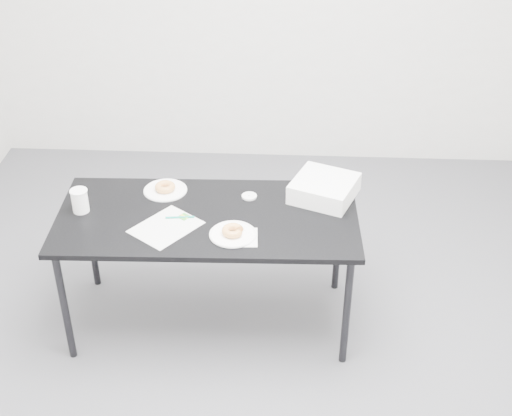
{
  "coord_description": "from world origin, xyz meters",
  "views": [
    {
      "loc": [
        0.21,
        -2.91,
        2.69
      ],
      "look_at": [
        0.06,
        0.02,
        0.78
      ],
      "focal_mm": 50.0,
      "sensor_mm": 36.0,
      "label": 1
    }
  ],
  "objects_px": {
    "pen": "(180,217)",
    "bakery_box": "(324,188)",
    "table": "(208,224)",
    "plate_near": "(233,234)",
    "scorecard": "(166,227)",
    "donut_far": "(165,187)",
    "donut_near": "(233,231)",
    "plate_far": "(165,190)",
    "coffee_cup": "(80,201)"
  },
  "relations": [
    {
      "from": "donut_near",
      "to": "bakery_box",
      "type": "distance_m",
      "value": 0.59
    },
    {
      "from": "scorecard",
      "to": "plate_far",
      "type": "height_order",
      "value": "plate_far"
    },
    {
      "from": "pen",
      "to": "plate_far",
      "type": "bearing_deg",
      "value": 108.18
    },
    {
      "from": "plate_near",
      "to": "bakery_box",
      "type": "bearing_deg",
      "value": 39.95
    },
    {
      "from": "scorecard",
      "to": "plate_near",
      "type": "relative_size",
      "value": 1.36
    },
    {
      "from": "bakery_box",
      "to": "scorecard",
      "type": "bearing_deg",
      "value": -135.31
    },
    {
      "from": "scorecard",
      "to": "plate_far",
      "type": "relative_size",
      "value": 1.35
    },
    {
      "from": "scorecard",
      "to": "donut_far",
      "type": "distance_m",
      "value": 0.35
    },
    {
      "from": "plate_far",
      "to": "donut_far",
      "type": "distance_m",
      "value": 0.02
    },
    {
      "from": "coffee_cup",
      "to": "plate_far",
      "type": "bearing_deg",
      "value": 28.73
    },
    {
      "from": "table",
      "to": "donut_far",
      "type": "relative_size",
      "value": 14.2
    },
    {
      "from": "donut_far",
      "to": "bakery_box",
      "type": "distance_m",
      "value": 0.84
    },
    {
      "from": "table",
      "to": "scorecard",
      "type": "xyz_separation_m",
      "value": [
        -0.19,
        -0.12,
        0.05
      ]
    },
    {
      "from": "donut_near",
      "to": "donut_far",
      "type": "height_order",
      "value": "donut_near"
    },
    {
      "from": "plate_near",
      "to": "plate_far",
      "type": "xyz_separation_m",
      "value": [
        -0.39,
        0.39,
        -0.0
      ]
    },
    {
      "from": "scorecard",
      "to": "donut_far",
      "type": "relative_size",
      "value": 2.86
    },
    {
      "from": "pen",
      "to": "plate_near",
      "type": "relative_size",
      "value": 0.63
    },
    {
      "from": "table",
      "to": "donut_near",
      "type": "distance_m",
      "value": 0.23
    },
    {
      "from": "table",
      "to": "coffee_cup",
      "type": "relative_size",
      "value": 12.34
    },
    {
      "from": "table",
      "to": "donut_far",
      "type": "distance_m",
      "value": 0.34
    },
    {
      "from": "pen",
      "to": "scorecard",
      "type": "bearing_deg",
      "value": -131.08
    },
    {
      "from": "scorecard",
      "to": "coffee_cup",
      "type": "xyz_separation_m",
      "value": [
        -0.45,
        0.12,
        0.06
      ]
    },
    {
      "from": "bakery_box",
      "to": "plate_near",
      "type": "bearing_deg",
      "value": -117.91
    },
    {
      "from": "pen",
      "to": "bakery_box",
      "type": "relative_size",
      "value": 0.47
    },
    {
      "from": "table",
      "to": "donut_near",
      "type": "xyz_separation_m",
      "value": [
        0.14,
        -0.17,
        0.08
      ]
    },
    {
      "from": "donut_far",
      "to": "coffee_cup",
      "type": "relative_size",
      "value": 0.87
    },
    {
      "from": "donut_far",
      "to": "plate_near",
      "type": "bearing_deg",
      "value": -44.96
    },
    {
      "from": "table",
      "to": "scorecard",
      "type": "distance_m",
      "value": 0.23
    },
    {
      "from": "scorecard",
      "to": "plate_near",
      "type": "distance_m",
      "value": 0.34
    },
    {
      "from": "plate_far",
      "to": "donut_far",
      "type": "height_order",
      "value": "donut_far"
    },
    {
      "from": "pen",
      "to": "coffee_cup",
      "type": "distance_m",
      "value": 0.52
    },
    {
      "from": "scorecard",
      "to": "plate_near",
      "type": "bearing_deg",
      "value": 28.59
    },
    {
      "from": "scorecard",
      "to": "coffee_cup",
      "type": "distance_m",
      "value": 0.47
    },
    {
      "from": "plate_far",
      "to": "coffee_cup",
      "type": "bearing_deg",
      "value": -151.27
    },
    {
      "from": "plate_near",
      "to": "table",
      "type": "bearing_deg",
      "value": 130.61
    },
    {
      "from": "table",
      "to": "pen",
      "type": "relative_size",
      "value": 10.68
    },
    {
      "from": "plate_near",
      "to": "donut_far",
      "type": "height_order",
      "value": "donut_far"
    },
    {
      "from": "pen",
      "to": "bakery_box",
      "type": "distance_m",
      "value": 0.77
    },
    {
      "from": "table",
      "to": "plate_far",
      "type": "relative_size",
      "value": 6.67
    },
    {
      "from": "donut_near",
      "to": "plate_near",
      "type": "bearing_deg",
      "value": 180.0
    },
    {
      "from": "donut_near",
      "to": "bakery_box",
      "type": "relative_size",
      "value": 0.35
    },
    {
      "from": "table",
      "to": "donut_far",
      "type": "xyz_separation_m",
      "value": [
        -0.25,
        0.22,
        0.08
      ]
    },
    {
      "from": "plate_far",
      "to": "donut_far",
      "type": "xyz_separation_m",
      "value": [
        0.0,
        0.0,
        0.02
      ]
    },
    {
      "from": "donut_near",
      "to": "table",
      "type": "bearing_deg",
      "value": 130.61
    },
    {
      "from": "donut_far",
      "to": "bakery_box",
      "type": "xyz_separation_m",
      "value": [
        0.84,
        -0.01,
        0.03
      ]
    },
    {
      "from": "table",
      "to": "pen",
      "type": "height_order",
      "value": "pen"
    },
    {
      "from": "table",
      "to": "plate_near",
      "type": "distance_m",
      "value": 0.23
    },
    {
      "from": "plate_far",
      "to": "bakery_box",
      "type": "height_order",
      "value": "bakery_box"
    },
    {
      "from": "plate_near",
      "to": "bakery_box",
      "type": "xyz_separation_m",
      "value": [
        0.45,
        0.38,
        0.04
      ]
    },
    {
      "from": "pen",
      "to": "coffee_cup",
      "type": "relative_size",
      "value": 1.16
    }
  ]
}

